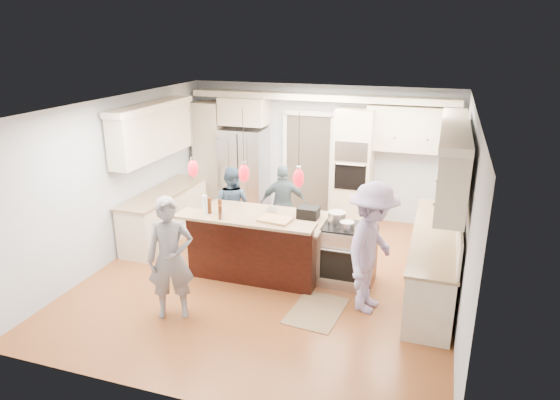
# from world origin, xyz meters

# --- Properties ---
(ground_plane) EXTENTS (6.00, 6.00, 0.00)m
(ground_plane) POSITION_xyz_m (0.00, 0.00, 0.00)
(ground_plane) COLOR #A45F2D
(ground_plane) RESTS_ON ground
(room_shell) EXTENTS (5.54, 6.04, 2.72)m
(room_shell) POSITION_xyz_m (0.00, 0.00, 1.82)
(room_shell) COLOR #B2BCC6
(room_shell) RESTS_ON ground
(refrigerator) EXTENTS (0.90, 0.70, 1.80)m
(refrigerator) POSITION_xyz_m (-1.55, 2.64, 0.90)
(refrigerator) COLOR #B7B7BC
(refrigerator) RESTS_ON ground
(oven_column) EXTENTS (0.72, 0.69, 2.30)m
(oven_column) POSITION_xyz_m (0.75, 2.67, 1.15)
(oven_column) COLOR beige
(oven_column) RESTS_ON ground
(back_upper_cabinets) EXTENTS (5.30, 0.61, 2.54)m
(back_upper_cabinets) POSITION_xyz_m (-0.75, 2.76, 1.67)
(back_upper_cabinets) COLOR beige
(back_upper_cabinets) RESTS_ON ground
(right_counter_run) EXTENTS (0.64, 3.10, 2.51)m
(right_counter_run) POSITION_xyz_m (2.44, 0.30, 1.06)
(right_counter_run) COLOR beige
(right_counter_run) RESTS_ON ground
(left_cabinets) EXTENTS (0.64, 2.30, 2.51)m
(left_cabinets) POSITION_xyz_m (-2.44, 0.80, 1.06)
(left_cabinets) COLOR beige
(left_cabinets) RESTS_ON ground
(kitchen_island) EXTENTS (2.10, 1.46, 1.12)m
(kitchen_island) POSITION_xyz_m (-0.25, 0.07, 0.49)
(kitchen_island) COLOR black
(kitchen_island) RESTS_ON ground
(island_range) EXTENTS (0.82, 0.71, 0.92)m
(island_range) POSITION_xyz_m (1.16, 0.15, 0.46)
(island_range) COLOR #B7B7BC
(island_range) RESTS_ON ground
(pendant_lights) EXTENTS (1.75, 0.15, 1.03)m
(pendant_lights) POSITION_xyz_m (-0.25, -0.51, 1.80)
(pendant_lights) COLOR black
(pendant_lights) RESTS_ON ground
(person_bar_end) EXTENTS (0.73, 0.62, 1.69)m
(person_bar_end) POSITION_xyz_m (-0.90, -1.54, 0.84)
(person_bar_end) COLOR slate
(person_bar_end) RESTS_ON ground
(person_far_left) EXTENTS (0.77, 0.64, 1.46)m
(person_far_left) POSITION_xyz_m (-1.10, 0.94, 0.73)
(person_far_left) COLOR #30455E
(person_far_left) RESTS_ON ground
(person_far_right) EXTENTS (0.91, 0.61, 1.44)m
(person_far_right) POSITION_xyz_m (-0.28, 1.38, 0.72)
(person_far_right) COLOR #485D65
(person_far_right) RESTS_ON ground
(person_range_side) EXTENTS (0.92, 1.31, 1.84)m
(person_range_side) POSITION_xyz_m (1.60, -0.54, 0.92)
(person_range_side) COLOR #9584B2
(person_range_side) RESTS_ON ground
(floor_rug) EXTENTS (0.77, 1.05, 0.01)m
(floor_rug) POSITION_xyz_m (0.93, -0.85, 0.01)
(floor_rug) COLOR olive
(floor_rug) RESTS_ON ground
(water_bottle) EXTENTS (0.09, 0.09, 0.30)m
(water_bottle) POSITION_xyz_m (-0.86, -0.55, 1.27)
(water_bottle) COLOR silver
(water_bottle) RESTS_ON kitchen_island
(beer_bottle_a) EXTENTS (0.07, 0.07, 0.23)m
(beer_bottle_a) POSITION_xyz_m (-0.66, -0.48, 1.24)
(beer_bottle_a) COLOR #48210C
(beer_bottle_a) RESTS_ON kitchen_island
(beer_bottle_b) EXTENTS (0.06, 0.06, 0.21)m
(beer_bottle_b) POSITION_xyz_m (-0.57, -0.66, 1.23)
(beer_bottle_b) COLOR #48210C
(beer_bottle_b) RESTS_ON kitchen_island
(beer_bottle_c) EXTENTS (0.07, 0.07, 0.24)m
(beer_bottle_c) POSITION_xyz_m (-0.83, -0.48, 1.24)
(beer_bottle_c) COLOR #48210C
(beer_bottle_c) RESTS_ON kitchen_island
(drink_can) EXTENTS (0.07, 0.07, 0.11)m
(drink_can) POSITION_xyz_m (-0.56, -0.65, 1.18)
(drink_can) COLOR #B7B7BC
(drink_can) RESTS_ON kitchen_island
(cutting_board) EXTENTS (0.48, 0.37, 0.04)m
(cutting_board) POSITION_xyz_m (0.20, -0.47, 1.14)
(cutting_board) COLOR tan
(cutting_board) RESTS_ON kitchen_island
(pot_large) EXTENTS (0.28, 0.28, 0.16)m
(pot_large) POSITION_xyz_m (0.94, 0.28, 1.00)
(pot_large) COLOR #B7B7BC
(pot_large) RESTS_ON island_range
(pot_small) EXTENTS (0.22, 0.22, 0.11)m
(pot_small) POSITION_xyz_m (1.14, 0.05, 0.97)
(pot_small) COLOR #B7B7BC
(pot_small) RESTS_ON island_range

